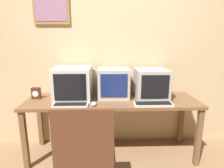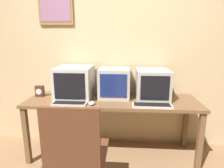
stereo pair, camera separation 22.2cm
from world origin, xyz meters
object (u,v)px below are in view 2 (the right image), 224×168
object	(u,v)px
monitor_left	(75,82)
keyboard_side	(152,106)
desk_clock	(40,91)
keyboard_main	(70,104)
office_chair	(77,164)
mouse_near_keyboard	(92,103)
monitor_right	(152,84)
monitor_center	(114,83)

from	to	relation	value
monitor_left	keyboard_side	world-z (taller)	monitor_left
monitor_left	desk_clock	xyz separation A→B (m)	(-0.46, 0.01, -0.12)
keyboard_main	desk_clock	distance (m)	0.55
monitor_left	desk_clock	bearing A→B (deg)	178.71
keyboard_main	office_chair	xyz separation A→B (m)	(0.22, -0.58, -0.33)
mouse_near_keyboard	desk_clock	distance (m)	0.77
monitor_right	office_chair	size ratio (longest dim) A/B	0.42
keyboard_main	mouse_near_keyboard	world-z (taller)	mouse_near_keyboard
monitor_right	keyboard_side	distance (m)	0.34
monitor_left	mouse_near_keyboard	bearing A→B (deg)	-45.22
monitor_left	monitor_center	bearing A→B (deg)	6.65
monitor_center	office_chair	world-z (taller)	monitor_center
monitor_right	mouse_near_keyboard	world-z (taller)	monitor_right
monitor_left	office_chair	xyz separation A→B (m)	(0.23, -0.85, -0.51)
keyboard_side	mouse_near_keyboard	bearing A→B (deg)	178.69
keyboard_main	keyboard_side	world-z (taller)	same
keyboard_side	desk_clock	bearing A→B (deg)	168.43
keyboard_main	desk_clock	world-z (taller)	desk_clock
keyboard_main	monitor_center	bearing A→B (deg)	34.32
monitor_center	mouse_near_keyboard	bearing A→B (deg)	-126.43
monitor_right	keyboard_main	world-z (taller)	monitor_right
monitor_center	keyboard_side	distance (m)	0.57
desk_clock	monitor_left	bearing A→B (deg)	-1.29
monitor_center	mouse_near_keyboard	size ratio (longest dim) A/B	3.60
monitor_left	office_chair	world-z (taller)	monitor_left
office_chair	monitor_left	bearing A→B (deg)	104.98
keyboard_main	keyboard_side	bearing A→B (deg)	-0.02
monitor_right	keyboard_side	world-z (taller)	monitor_right
desk_clock	office_chair	size ratio (longest dim) A/B	0.14
mouse_near_keyboard	office_chair	xyz separation A→B (m)	(-0.03, -0.60, -0.33)
desk_clock	office_chair	world-z (taller)	office_chair
monitor_right	office_chair	distance (m)	1.24
monitor_center	keyboard_side	world-z (taller)	monitor_center
mouse_near_keyboard	keyboard_main	bearing A→B (deg)	-176.60
desk_clock	monitor_right	bearing A→B (deg)	0.53
monitor_center	desk_clock	distance (m)	0.95
keyboard_side	keyboard_main	bearing A→B (deg)	179.98
desk_clock	office_chair	distance (m)	1.17
monitor_left	desk_clock	size ratio (longest dim) A/B	3.30
monitor_left	office_chair	bearing A→B (deg)	-75.02
monitor_left	monitor_center	xyz separation A→B (m)	(0.49, 0.06, -0.01)
office_chair	monitor_right	bearing A→B (deg)	50.60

